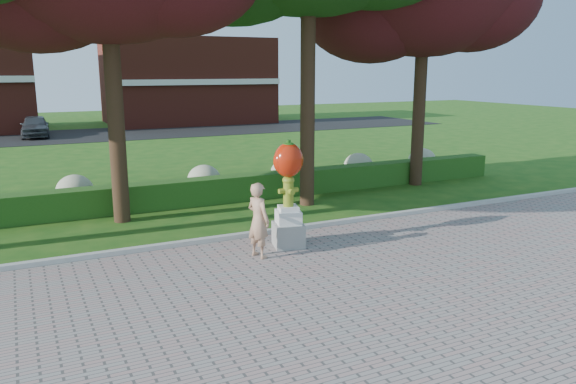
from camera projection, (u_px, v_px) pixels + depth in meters
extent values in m
plane|color=#1C4E13|center=(281.00, 282.00, 11.08)|extent=(100.00, 100.00, 0.00)
cube|color=gray|center=(407.00, 379.00, 7.56)|extent=(40.00, 14.00, 0.04)
cube|color=#ADADA5|center=(228.00, 238.00, 13.69)|extent=(40.00, 0.18, 0.15)
cube|color=#1C4614|center=(183.00, 193.00, 17.13)|extent=(24.00, 0.70, 0.80)
ellipsoid|color=#9FA27C|center=(75.00, 191.00, 16.69)|extent=(1.10, 1.10, 0.99)
ellipsoid|color=#9FA27C|center=(204.00, 180.00, 18.41)|extent=(1.10, 1.10, 0.99)
ellipsoid|color=#9FA27C|center=(286.00, 173.00, 19.69)|extent=(1.10, 1.10, 0.99)
ellipsoid|color=#9FA27C|center=(358.00, 166.00, 20.98)|extent=(1.10, 1.10, 0.99)
ellipsoid|color=#9FA27C|center=(422.00, 161.00, 22.26)|extent=(1.10, 1.10, 0.99)
cube|color=black|center=(93.00, 135.00, 35.65)|extent=(50.00, 8.00, 0.02)
cube|color=maroon|center=(187.00, 81.00, 43.66)|extent=(12.00, 8.00, 6.40)
cylinder|color=black|center=(115.00, 109.00, 14.82)|extent=(0.44, 0.44, 6.16)
cylinder|color=black|center=(308.00, 85.00, 16.62)|extent=(0.44, 0.44, 7.28)
cylinder|color=black|center=(419.00, 103.00, 19.79)|extent=(0.44, 0.44, 5.88)
ellipsoid|color=black|center=(372.00, 3.00, 19.13)|extent=(5.04, 5.04, 4.03)
cube|color=gray|center=(288.00, 235.00, 13.14)|extent=(0.82, 0.82, 0.55)
cube|color=silver|center=(288.00, 217.00, 13.04)|extent=(0.66, 0.66, 0.31)
cube|color=silver|center=(288.00, 208.00, 13.00)|extent=(0.53, 0.53, 0.11)
cylinder|color=olive|center=(288.00, 193.00, 12.92)|extent=(0.24, 0.24, 0.61)
ellipsoid|color=olive|center=(288.00, 180.00, 12.86)|extent=(0.28, 0.28, 0.20)
cylinder|color=olive|center=(282.00, 191.00, 12.83)|extent=(0.13, 0.12, 0.12)
cylinder|color=olive|center=(295.00, 190.00, 12.98)|extent=(0.13, 0.12, 0.12)
cylinder|color=olive|center=(292.00, 192.00, 12.76)|extent=(0.13, 0.13, 0.13)
cylinder|color=olive|center=(288.00, 176.00, 12.84)|extent=(0.09, 0.09, 0.05)
ellipsoid|color=#B42009|center=(288.00, 160.00, 12.76)|extent=(0.69, 0.61, 0.79)
ellipsoid|color=#B42009|center=(281.00, 162.00, 12.68)|extent=(0.34, 0.34, 0.50)
ellipsoid|color=#B42009|center=(296.00, 160.00, 12.84)|extent=(0.34, 0.34, 0.50)
cylinder|color=#1E5112|center=(288.00, 143.00, 12.67)|extent=(0.11, 0.11, 0.13)
ellipsoid|color=#1E5112|center=(288.00, 144.00, 12.68)|extent=(0.26, 0.26, 0.09)
imported|color=tan|center=(258.00, 220.00, 12.25)|extent=(0.58, 0.71, 1.68)
imported|color=#3E4146|center=(35.00, 126.00, 34.34)|extent=(1.80, 4.01, 1.34)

